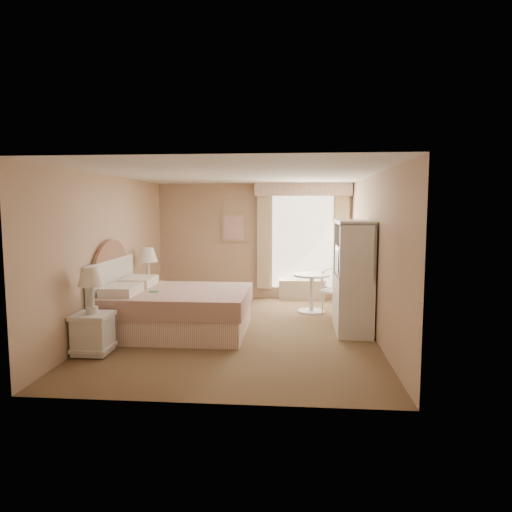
# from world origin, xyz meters

# --- Properties ---
(room) EXTENTS (4.21, 5.51, 2.51)m
(room) POSITION_xyz_m (0.00, 0.00, 1.25)
(room) COLOR brown
(room) RESTS_ON ground
(window) EXTENTS (2.05, 0.22, 2.51)m
(window) POSITION_xyz_m (1.05, 2.65, 1.34)
(window) COLOR white
(window) RESTS_ON room
(framed_art) EXTENTS (0.52, 0.04, 0.62)m
(framed_art) POSITION_xyz_m (-0.45, 2.71, 1.55)
(framed_art) COLOR tan
(framed_art) RESTS_ON room
(bed) EXTENTS (2.28, 1.79, 1.59)m
(bed) POSITION_xyz_m (-1.11, -0.13, 0.38)
(bed) COLOR tan
(bed) RESTS_ON room
(nightstand_near) EXTENTS (0.49, 0.49, 1.18)m
(nightstand_near) POSITION_xyz_m (-1.84, -1.33, 0.44)
(nightstand_near) COLOR white
(nightstand_near) RESTS_ON room
(nightstand_far) EXTENTS (0.51, 0.51, 1.22)m
(nightstand_far) POSITION_xyz_m (-1.84, 1.06, 0.46)
(nightstand_far) COLOR white
(nightstand_far) RESTS_ON room
(round_table) EXTENTS (0.69, 0.69, 0.73)m
(round_table) POSITION_xyz_m (1.21, 1.44, 0.49)
(round_table) COLOR silver
(round_table) RESTS_ON room
(cafe_chair) EXTENTS (0.43, 0.43, 0.85)m
(cafe_chair) POSITION_xyz_m (1.57, 1.41, 0.49)
(cafe_chair) COLOR silver
(cafe_chair) RESTS_ON room
(armoire) EXTENTS (0.54, 1.07, 1.79)m
(armoire) POSITION_xyz_m (1.81, 0.13, 0.74)
(armoire) COLOR white
(armoire) RESTS_ON room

